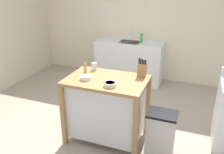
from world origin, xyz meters
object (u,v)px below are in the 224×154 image
Objects in this scene: bowl_stoneware_deep at (110,84)px; trash_bin at (161,135)px; bottle_dish_soap at (141,39)px; sink_faucet at (132,35)px; kitchen_island at (107,106)px; knife_block at (142,70)px; bowl_ceramic_wide at (86,77)px; pepper_grinder at (85,68)px; drinking_cup at (94,66)px.

bowl_stoneware_deep reaches higher than trash_bin.
bottle_dish_soap is (-0.21, 2.36, 0.03)m from bowl_stoneware_deep.
bowl_stoneware_deep is 0.68× the size of sink_faucet.
kitchen_island is 2.22m from bottle_dish_soap.
kitchen_island is 5.25× the size of bottle_dish_soap.
knife_block reaches higher than bowl_ceramic_wide.
sink_faucet reaches higher than bowl_ceramic_wide.
knife_block is at bearing 31.48° from kitchen_island.
bowl_stoneware_deep is (0.37, -0.09, -0.00)m from bowl_ceramic_wide.
bottle_dish_soap is (0.16, 2.28, 0.03)m from bowl_ceramic_wide.
pepper_grinder is 2.24m from sink_faucet.
knife_block is 1.83× the size of bowl_ceramic_wide.
sink_faucet is at bearing 89.76° from pepper_grinder.
bowl_stoneware_deep is at bearing -46.62° from drinking_cup.
pepper_grinder is 2.09m from bottle_dish_soap.
bowl_ceramic_wide is 2.28m from bottle_dish_soap.
trash_bin is 2.51m from bottle_dish_soap.
bowl_stoneware_deep is at bearing -122.06° from knife_block.
bowl_ceramic_wide is 0.23m from pepper_grinder.
bottle_dish_soap is at bearing 110.51° from trash_bin.
bowl_stoneware_deep is at bearing -171.40° from trash_bin.
drinking_cup is at bearing 133.38° from bowl_stoneware_deep.
bowl_ceramic_wide reaches higher than kitchen_island.
knife_block is 1.15× the size of sink_faucet.
kitchen_island is 7.57× the size of bowl_ceramic_wide.
kitchen_island is 9.64× the size of drinking_cup.
bottle_dish_soap reaches higher than bowl_stoneware_deep.
bowl_ceramic_wide is at bearing 167.07° from bowl_stoneware_deep.
knife_block is at bearing 0.54° from drinking_cup.
bowl_ceramic_wide is 0.36m from drinking_cup.
drinking_cup is 1.94m from bottle_dish_soap.
knife_block is 1.98m from bottle_dish_soap.
bowl_stoneware_deep reaches higher than kitchen_island.
kitchen_island is at bearing -81.62° from sink_faucet.
kitchen_island is 0.69m from knife_block.
pepper_grinder is 0.81× the size of bottle_dish_soap.
drinking_cup is 0.16m from pepper_grinder.
sink_faucet is (-0.10, 2.44, 0.05)m from bowl_ceramic_wide.
drinking_cup is 1.29m from trash_bin.
sink_faucet is at bearing 148.30° from bottle_dish_soap.
knife_block reaches higher than pepper_grinder.
trash_bin is at bearing 8.60° from bowl_stoneware_deep.
kitchen_island is 0.80m from trash_bin.
bottle_dish_soap is (-0.08, 2.17, 0.47)m from kitchen_island.
sink_faucet is at bearing 114.53° from trash_bin.
sink_faucet reaches higher than bowl_stoneware_deep.
bowl_ceramic_wide is at bearing -155.80° from kitchen_island.
pepper_grinder is at bearing -113.46° from drinking_cup.
knife_block is 0.77m from pepper_grinder.
pepper_grinder is at bearing 165.35° from kitchen_island.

